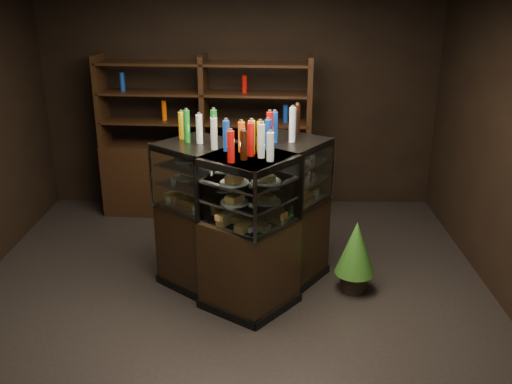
% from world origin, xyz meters
% --- Properties ---
extents(ground, '(5.00, 5.00, 0.00)m').
position_xyz_m(ground, '(0.00, 0.00, 0.00)').
color(ground, black).
rests_on(ground, ground).
extents(room_shell, '(5.02, 5.02, 3.01)m').
position_xyz_m(room_shell, '(0.00, 0.00, 1.94)').
color(room_shell, black).
rests_on(room_shell, ground).
extents(display_case, '(1.75, 1.45, 1.43)m').
position_xyz_m(display_case, '(0.15, 0.12, 0.48)').
color(display_case, black).
rests_on(display_case, ground).
extents(food_display, '(1.34, 1.08, 0.44)m').
position_xyz_m(food_display, '(0.15, 0.11, 1.05)').
color(food_display, '#B89042').
rests_on(food_display, display_case).
extents(bottles_top, '(1.16, 0.94, 0.30)m').
position_xyz_m(bottles_top, '(0.15, 0.12, 1.57)').
color(bottles_top, yellow).
rests_on(bottles_top, display_case).
extents(potted_conifer, '(0.38, 0.38, 0.81)m').
position_xyz_m(potted_conifer, '(1.18, 0.13, 0.46)').
color(potted_conifer, black).
rests_on(potted_conifer, ground).
extents(back_shelving, '(2.61, 0.59, 2.00)m').
position_xyz_m(back_shelving, '(-0.42, 2.05, 0.60)').
color(back_shelving, black).
rests_on(back_shelving, ground).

